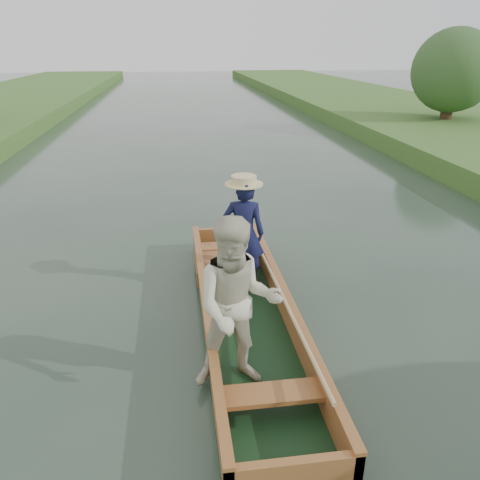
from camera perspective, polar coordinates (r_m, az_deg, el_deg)
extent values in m
plane|color=#283D30|center=(6.06, 0.79, -10.51)|extent=(120.00, 120.00, 0.00)
cylinder|color=#47331E|center=(20.56, 23.94, 14.44)|extent=(0.44, 0.44, 2.00)
sphere|color=#2C4E1F|center=(20.44, 24.59, 18.29)|extent=(3.09, 3.09, 3.09)
sphere|color=#2C4E1F|center=(21.04, 25.42, 17.13)|extent=(2.20, 2.20, 2.20)
cube|color=#133217|center=(6.04, 0.79, -10.19)|extent=(1.10, 5.00, 0.08)
cube|color=#A05D31|center=(5.89, -4.17, -8.91)|extent=(0.08, 5.00, 0.32)
cube|color=#A05D31|center=(6.02, 5.66, -8.19)|extent=(0.08, 5.00, 0.32)
cube|color=#A05D31|center=(8.12, -1.80, 0.42)|extent=(1.10, 0.08, 0.32)
cube|color=#A05D31|center=(4.08, 6.62, -26.64)|extent=(1.10, 0.08, 0.32)
cube|color=#A05D31|center=(5.80, -4.22, -7.39)|extent=(0.10, 5.00, 0.04)
cube|color=#A05D31|center=(5.93, 5.72, -6.70)|extent=(0.10, 5.00, 0.04)
cube|color=#A05D31|center=(7.58, -1.35, -0.76)|extent=(0.94, 0.30, 0.05)
cube|color=#A05D31|center=(4.63, 3.94, -18.19)|extent=(0.94, 0.30, 0.05)
imported|color=#13153C|center=(6.54, 0.46, 0.75)|extent=(0.65, 0.50, 1.59)
cylinder|color=beige|center=(6.29, 0.48, 7.14)|extent=(0.52, 0.52, 0.12)
imported|color=beige|center=(4.58, -0.30, -7.99)|extent=(0.90, 0.71, 1.81)
cube|color=#AC5137|center=(7.19, -2.06, -3.12)|extent=(0.85, 0.90, 0.22)
sphere|color=tan|center=(7.03, 0.39, -1.68)|extent=(0.21, 0.21, 0.21)
sphere|color=tan|center=(6.96, 0.40, -0.53)|extent=(0.16, 0.16, 0.16)
sphere|color=tan|center=(6.92, -0.07, -0.04)|extent=(0.06, 0.06, 0.06)
sphere|color=tan|center=(6.94, 0.88, 0.01)|extent=(0.06, 0.06, 0.06)
sphere|color=tan|center=(6.91, 0.48, -0.86)|extent=(0.06, 0.06, 0.06)
sphere|color=tan|center=(6.99, -0.36, -1.56)|extent=(0.07, 0.07, 0.07)
sphere|color=tan|center=(7.01, 1.18, -1.47)|extent=(0.07, 0.07, 0.07)
sphere|color=tan|center=(7.03, 0.00, -2.47)|extent=(0.08, 0.08, 0.08)
sphere|color=tan|center=(7.05, 0.85, -2.42)|extent=(0.08, 0.08, 0.08)
cylinder|color=silver|center=(7.56, -2.48, -0.61)|extent=(0.07, 0.07, 0.01)
cylinder|color=silver|center=(7.54, -2.48, -0.33)|extent=(0.01, 0.01, 0.08)
ellipsoid|color=silver|center=(7.52, -2.49, 0.06)|extent=(0.09, 0.09, 0.05)
cylinder|color=tan|center=(5.98, 4.77, -5.97)|extent=(0.04, 4.34, 0.20)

